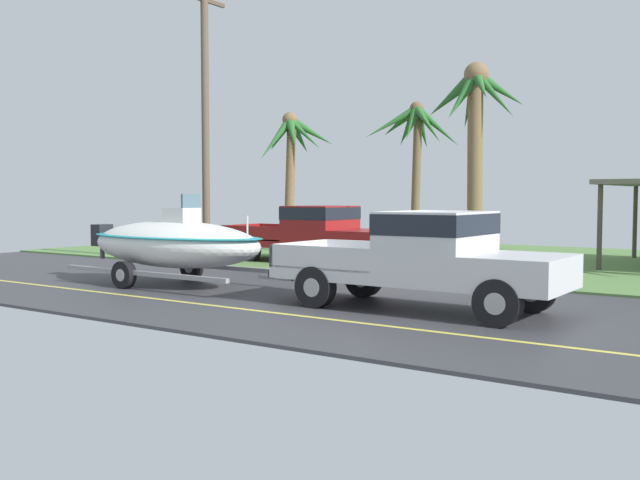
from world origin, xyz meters
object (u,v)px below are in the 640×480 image
at_px(palm_tree_mid, 291,147).
at_px(palm_tree_far_right, 415,136).
at_px(utility_pole, 205,118).
at_px(boat_on_trailer, 174,244).
at_px(parked_pickup_background, 319,232).
at_px(pickup_truck_towing, 435,256).
at_px(palm_tree_far_left, 474,122).

distance_m(palm_tree_mid, palm_tree_far_right, 4.79).
height_order(palm_tree_far_right, utility_pole, utility_pole).
bearing_deg(boat_on_trailer, palm_tree_far_right, 87.24).
bearing_deg(parked_pickup_background, palm_tree_mid, 136.60).
xyz_separation_m(pickup_truck_towing, utility_pole, (-10.24, 4.65, 3.57)).
relative_size(pickup_truck_towing, boat_on_trailer, 0.90).
bearing_deg(pickup_truck_towing, parked_pickup_background, 137.82).
bearing_deg(pickup_truck_towing, palm_tree_far_left, 107.78).
relative_size(pickup_truck_towing, palm_tree_mid, 1.07).
xyz_separation_m(boat_on_trailer, palm_tree_mid, (-4.02, 10.01, 3.03)).
relative_size(boat_on_trailer, utility_pole, 0.72).
height_order(pickup_truck_towing, palm_tree_far_right, palm_tree_far_right).
height_order(boat_on_trailer, utility_pole, utility_pole).
distance_m(boat_on_trailer, utility_pole, 6.79).
bearing_deg(palm_tree_mid, utility_pole, -83.21).
bearing_deg(parked_pickup_background, palm_tree_far_left, 14.62).
bearing_deg(palm_tree_far_right, palm_tree_far_left, -44.82).
relative_size(boat_on_trailer, palm_tree_mid, 1.19).
relative_size(palm_tree_mid, utility_pole, 0.60).
height_order(parked_pickup_background, utility_pole, utility_pole).
relative_size(pickup_truck_towing, parked_pickup_background, 0.96).
distance_m(palm_tree_far_left, palm_tree_far_right, 5.48).
height_order(boat_on_trailer, palm_tree_far_right, palm_tree_far_right).
xyz_separation_m(parked_pickup_background, palm_tree_far_left, (4.59, 1.20, 3.25)).
distance_m(pickup_truck_towing, boat_on_trailer, 6.86).
bearing_deg(utility_pole, parked_pickup_background, 27.82).
relative_size(palm_tree_mid, palm_tree_far_right, 0.96).
relative_size(parked_pickup_background, palm_tree_mid, 1.12).
height_order(parked_pickup_background, palm_tree_far_left, palm_tree_far_left).
bearing_deg(boat_on_trailer, pickup_truck_towing, 0.00).
bearing_deg(parked_pickup_background, pickup_truck_towing, -42.18).
xyz_separation_m(palm_tree_far_left, utility_pole, (-7.82, -2.90, 0.32)).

